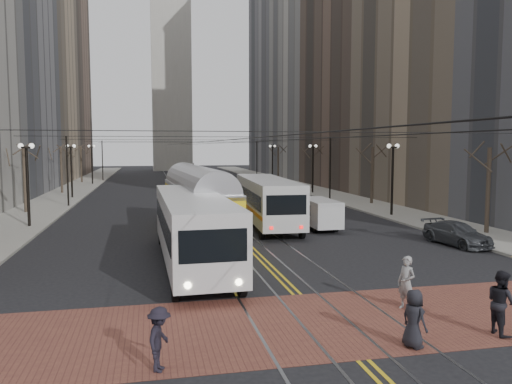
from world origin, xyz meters
name	(u,v)px	position (x,y,z in m)	size (l,w,h in m)	color
ground	(290,288)	(0.00, 0.00, 0.00)	(260.00, 260.00, 0.00)	black
sidewalk_left	(70,192)	(-15.00, 45.00, 0.07)	(5.00, 140.00, 0.15)	gray
sidewalk_right	(305,188)	(15.00, 45.00, 0.07)	(5.00, 140.00, 0.15)	gray
crosswalk_band	(324,322)	(0.00, -4.00, 0.01)	(25.00, 6.00, 0.01)	brown
streetcar_rails	(193,191)	(0.00, 45.00, 0.00)	(4.80, 130.00, 0.02)	gray
centre_lines	(193,191)	(0.00, 45.00, 0.01)	(0.42, 130.00, 0.01)	gold
building_left_far	(42,72)	(-25.50, 86.00, 20.00)	(16.00, 20.00, 40.00)	brown
building_right_mid	(377,64)	(25.50, 46.00, 17.00)	(16.00, 20.00, 34.00)	brown
building_right_midfar	(338,30)	(27.50, 66.00, 26.00)	(20.00, 20.00, 52.00)	#9C9993
building_right_far	(294,80)	(25.50, 86.00, 20.00)	(16.00, 20.00, 40.00)	slate
clock_tower	(170,16)	(0.00, 102.00, 35.96)	(12.00, 12.00, 66.00)	#B2AFA5
lamp_posts	(208,176)	(0.00, 28.75, 2.80)	(27.60, 57.20, 5.60)	black
street_trees	(201,173)	(0.00, 35.25, 2.80)	(31.68, 53.28, 5.60)	#382D23
trolley_wires	(201,164)	(0.00, 34.83, 3.77)	(25.96, 120.00, 6.60)	black
transit_bus	(192,230)	(-3.50, 4.72, 1.68)	(2.79, 13.41, 3.35)	beige
streetcar	(197,209)	(-2.50, 12.78, 1.71)	(2.69, 14.47, 3.41)	yellow
rear_bus	(267,202)	(2.72, 15.52, 1.68)	(2.80, 12.90, 3.36)	silver
cargo_van	(320,215)	(5.87, 13.19, 1.03)	(1.79, 4.66, 2.06)	silver
sedan_grey	(267,190)	(7.51, 35.51, 0.80)	(1.90, 4.71, 1.61)	#47484F
sedan_silver	(246,193)	(4.60, 33.12, 0.71)	(1.51, 4.32, 1.42)	#939599
sedan_parked	(457,234)	(11.80, 6.38, 0.66)	(1.85, 4.54, 1.32)	#414549
pedestrian_a	(414,318)	(1.74, -6.50, 0.85)	(0.82, 0.53, 1.67)	black
pedestrian_b	(406,283)	(3.20, -3.42, 0.95)	(0.68, 0.45, 1.87)	gray
pedestrian_c	(501,302)	(4.83, -6.14, 0.99)	(0.95, 0.74, 1.96)	black
pedestrian_d	(159,339)	(-5.30, -6.50, 0.83)	(1.06, 0.61, 1.64)	black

